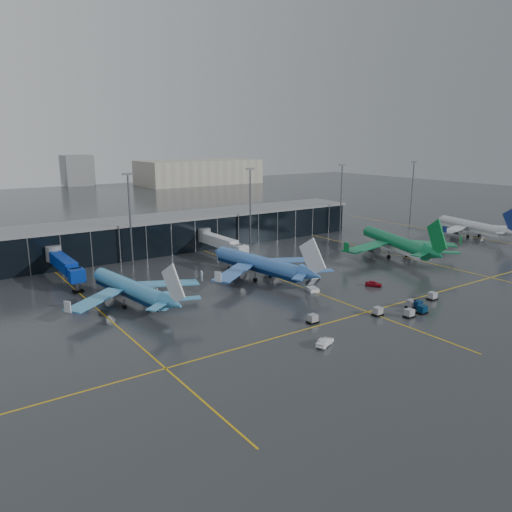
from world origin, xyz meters
TOP-DOWN VIEW (x-y plane):
  - ground at (0.00, 0.00)m, footprint 600.00×600.00m
  - terminal_pier at (0.00, 62.00)m, footprint 142.00×17.00m
  - jet_bridges at (-35.00, 42.99)m, footprint 94.00×27.50m
  - flood_masts at (5.00, 50.00)m, footprint 203.00×0.50m
  - distant_hangars at (49.94, 270.08)m, footprint 260.00×71.00m
  - taxi_lines at (10.00, 10.61)m, footprint 220.00×120.00m
  - airliner_arkefly at (-28.02, 17.61)m, footprint 37.39×41.22m
  - airliner_klm_near at (5.98, 18.55)m, footprint 40.08×44.30m
  - airliner_aer_lingus at (53.38, 14.79)m, footprint 51.38×54.69m
  - airliner_ba at (100.56, 19.97)m, footprint 41.84×45.27m
  - baggage_carts at (15.23, -18.55)m, footprint 33.19×10.21m
  - mobile_airstair at (10.16, 2.37)m, footprint 3.05×3.71m
  - service_van_red at (24.58, -3.27)m, footprint 3.57×4.12m
  - service_van_white at (-8.84, -22.65)m, footprint 4.60×3.10m

SIDE VIEW (x-z plane):
  - ground at x=0.00m, z-range 0.00..0.00m
  - taxi_lines at x=10.00m, z-range 0.00..0.02m
  - service_van_red at x=24.58m, z-range 0.00..1.34m
  - service_van_white at x=-8.84m, z-range 0.00..1.43m
  - baggage_carts at x=15.23m, z-range -0.09..1.61m
  - mobile_airstair at x=10.16m, z-range -0.95..2.49m
  - jet_bridges at x=-35.00m, z-range 0.95..8.15m
  - terminal_pier at x=0.00m, z-range 0.07..10.77m
  - airliner_arkefly at x=-28.02m, z-range 0.00..11.37m
  - airliner_ba at x=100.56m, z-range 0.00..11.78m
  - airliner_klm_near at x=5.98m, z-range 0.00..12.32m
  - airliner_aer_lingus at x=53.38m, z-range 0.00..13.61m
  - distant_hangars at x=49.94m, z-range -2.21..19.79m
  - flood_masts at x=5.00m, z-range 1.06..26.56m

